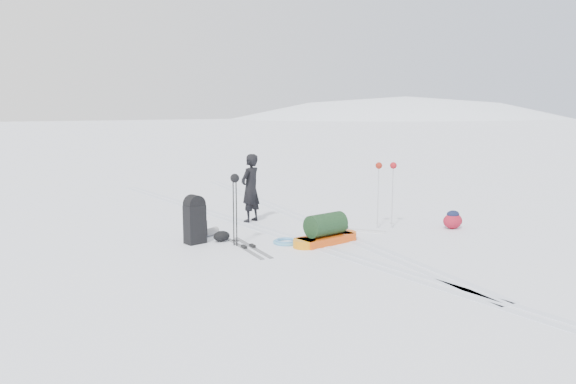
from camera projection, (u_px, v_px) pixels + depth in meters
name	position (u px, v px, depth m)	size (l,w,h in m)	color
ground	(291.00, 238.00, 11.55)	(200.00, 200.00, 0.00)	white
ski_tracks	(293.00, 227.00, 12.61)	(3.38, 17.97, 0.01)	silver
skier	(250.00, 188.00, 13.09)	(0.58, 0.38, 1.60)	black
pulk_sled	(326.00, 232.00, 11.12)	(1.61, 0.66, 0.60)	#D6470C
expedition_rucksack	(197.00, 220.00, 11.13)	(0.95, 0.76, 0.97)	black
ski_poles_black	(235.00, 187.00, 10.76)	(0.17, 0.21, 1.42)	black
ski_poles_silver	(386.00, 173.00, 12.35)	(0.43, 0.30, 1.48)	silver
touring_skis_grey	(248.00, 247.00, 10.74)	(0.44, 1.76, 0.06)	gray
touring_skis_white	(343.00, 229.00, 12.34)	(1.37, 1.62, 0.07)	white
rope_coil	(286.00, 241.00, 11.15)	(0.63, 0.63, 0.07)	#54A3CD
small_daypack	(453.00, 220.00, 12.44)	(0.56, 0.48, 0.41)	maroon
thermos_pair	(192.00, 236.00, 11.18)	(0.24, 0.20, 0.27)	#515359
stuff_sack	(222.00, 236.00, 11.27)	(0.38, 0.30, 0.21)	black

